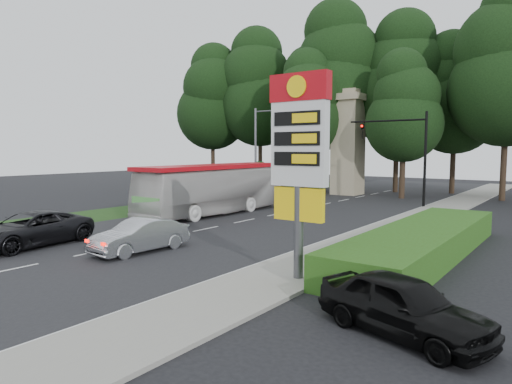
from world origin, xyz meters
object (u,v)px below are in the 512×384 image
Objects in this scene: traffic_signal_mast at (408,146)px; streetlight_signs at (258,149)px; gas_station_pylon at (299,148)px; sedan_silver at (140,236)px; suv_charcoal at (29,229)px; monument at (348,142)px; parked_car_black at (403,305)px; transit_bus at (214,190)px.

traffic_signal_mast is 0.90× the size of streetlight_signs.
gas_station_pylon is 25.74m from streetlight_signs.
sedan_silver is (-4.18, -22.28, -3.96)m from traffic_signal_mast.
monument is at bearing 81.23° from suv_charcoal.
parked_car_black is at bearing -47.56° from streetlight_signs.
streetlight_signs is 1.84× the size of sedan_silver.
streetlight_signs is 22.31m from sedan_silver.
streetlight_signs is at bearing -121.97° from monument.
sedan_silver is at bearing -177.95° from gas_station_pylon.
parked_car_black is (16.97, 0.09, -0.05)m from suv_charcoal.
monument is (4.99, 7.99, 0.67)m from streetlight_signs.
traffic_signal_mast is 25.92m from parked_car_black.
streetlight_signs reaches higher than sedan_silver.
traffic_signal_mast is (-3.52, 22.00, 0.22)m from gas_station_pylon.
gas_station_pylon is 16.53m from transit_bus.
streetlight_signs reaches higher than traffic_signal_mast.
streetlight_signs reaches higher than suv_charcoal.
monument is at bearing 100.82° from sedan_silver.
parked_car_black is (15.50, -30.39, -4.37)m from monument.
monument is (-7.68, 6.00, 0.43)m from traffic_signal_mast.
sedan_silver is (-7.70, -0.28, -3.73)m from gas_station_pylon.
streetlight_signs is 1.43× the size of suv_charcoal.
parked_car_black is at bearing -62.98° from monument.
gas_station_pylon reaches higher than parked_car_black.
gas_station_pylon is at bearing 5.07° from suv_charcoal.
traffic_signal_mast reaches higher than suv_charcoal.
gas_station_pylon reaches higher than transit_bus.
suv_charcoal is at bearing -81.12° from streetlight_signs.
sedan_silver is at bearing -63.37° from transit_bus.
suv_charcoal is 16.97m from parked_car_black.
gas_station_pylon is at bearing -51.04° from streetlight_signs.
sedan_silver is (3.50, -28.28, -4.39)m from monument.
sedan_silver is at bearing 96.84° from parked_car_black.
gas_station_pylon is 6.16m from parked_car_black.
monument is at bearing 142.00° from traffic_signal_mast.
traffic_signal_mast is at bearing 53.24° from transit_bus.
streetlight_signs is 0.80× the size of monument.
transit_bus is 12.72m from suv_charcoal.
traffic_signal_mast is 0.72× the size of monument.
monument is 28.83m from sedan_silver.
monument reaches higher than gas_station_pylon.
monument reaches higher than transit_bus.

